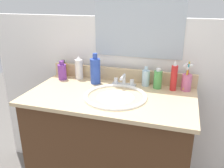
{
  "coord_description": "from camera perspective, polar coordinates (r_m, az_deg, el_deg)",
  "views": [
    {
      "loc": [
        0.4,
        -1.27,
        1.43
      ],
      "look_at": [
        0.01,
        0.0,
        0.94
      ],
      "focal_mm": 37.99,
      "sensor_mm": 36.0,
      "label": 1
    }
  ],
  "objects": [
    {
      "name": "countertop",
      "position": [
        1.45,
        -0.49,
        -2.95
      ],
      "size": [
        1.02,
        0.56,
        0.02
      ],
      "primitive_type": "cube",
      "color": "#D1B284",
      "rests_on": "vanity_cabinet"
    },
    {
      "name": "faucet",
      "position": [
        1.58,
        2.83,
        0.49
      ],
      "size": [
        0.16,
        0.1,
        0.08
      ],
      "color": "silver",
      "rests_on": "countertop"
    },
    {
      "name": "backsplash",
      "position": [
        1.67,
        2.25,
        2.3
      ],
      "size": [
        1.02,
        0.02,
        0.09
      ],
      "primitive_type": "cube",
      "color": "#D1B284",
      "rests_on": "countertop"
    },
    {
      "name": "vanity_cabinet",
      "position": [
        1.67,
        -0.44,
        -16.69
      ],
      "size": [
        0.98,
        0.51,
        0.84
      ],
      "primitive_type": "cube",
      "color": "#4C2D19",
      "rests_on": "ground_plane"
    },
    {
      "name": "bottle_lotion_white",
      "position": [
        1.72,
        -7.96,
        3.74
      ],
      "size": [
        0.06,
        0.06,
        0.17
      ],
      "color": "white",
      "rests_on": "countertop"
    },
    {
      "name": "bottle_shampoo_blue",
      "position": [
        1.61,
        -4.02,
        3.25
      ],
      "size": [
        0.07,
        0.07,
        0.21
      ],
      "color": "#2D4CB2",
      "rests_on": "countertop"
    },
    {
      "name": "mirror_panel",
      "position": [
        1.61,
        6.43,
        16.22
      ],
      "size": [
        0.6,
        0.01,
        0.56
      ],
      "primitive_type": "cube",
      "color": "#B2BCC6"
    },
    {
      "name": "bottle_spray_red",
      "position": [
        1.53,
        14.68,
        1.6
      ],
      "size": [
        0.04,
        0.04,
        0.2
      ],
      "color": "red",
      "rests_on": "countertop"
    },
    {
      "name": "bottle_gel_clear",
      "position": [
        1.59,
        8.14,
        1.53
      ],
      "size": [
        0.05,
        0.05,
        0.13
      ],
      "color": "silver",
      "rests_on": "countertop"
    },
    {
      "name": "bottle_toner_green",
      "position": [
        1.55,
        10.96,
        1.12
      ],
      "size": [
        0.05,
        0.05,
        0.13
      ],
      "color": "#4C9E4C",
      "rests_on": "countertop"
    },
    {
      "name": "bottle_oil_amber",
      "position": [
        1.8,
        -11.58,
        3.52
      ],
      "size": [
        0.05,
        0.05,
        0.12
      ],
      "color": "gold",
      "rests_on": "countertop"
    },
    {
      "name": "back_wall",
      "position": [
        1.82,
        2.64,
        -4.91
      ],
      "size": [
        2.12,
        0.04,
        1.3
      ],
      "primitive_type": "cube",
      "color": "white",
      "rests_on": "ground_plane"
    },
    {
      "name": "bottle_cream_purple",
      "position": [
        1.73,
        -11.89,
        3.0
      ],
      "size": [
        0.06,
        0.06,
        0.14
      ],
      "color": "#7A3899",
      "rests_on": "countertop"
    },
    {
      "name": "cup_pink",
      "position": [
        1.56,
        17.51,
        0.63
      ],
      "size": [
        0.06,
        0.08,
        0.19
      ],
      "color": "#D16693",
      "rests_on": "countertop"
    },
    {
      "name": "sink_basin",
      "position": [
        1.42,
        0.85,
        -4.24
      ],
      "size": [
        0.38,
        0.38,
        0.11
      ],
      "color": "white",
      "rests_on": "countertop"
    }
  ]
}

